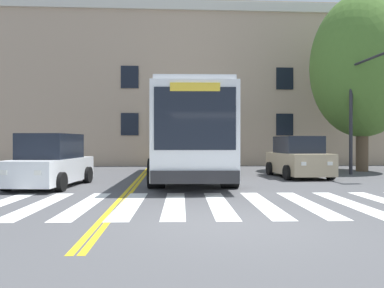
# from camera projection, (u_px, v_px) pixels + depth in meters

# --- Properties ---
(ground_plane) EXTENTS (120.00, 120.00, 0.00)m
(ground_plane) POSITION_uv_depth(u_px,v_px,m) (228.00, 224.00, 6.98)
(ground_plane) COLOR #4C4C4F
(crosswalk) EXTENTS (12.54, 4.35, 0.01)m
(crosswalk) POSITION_uv_depth(u_px,v_px,m) (241.00, 204.00, 9.16)
(crosswalk) COLOR white
(crosswalk) RESTS_ON ground
(lane_line_yellow_inner) EXTENTS (0.12, 36.00, 0.01)m
(lane_line_yellow_inner) POSITION_uv_depth(u_px,v_px,m) (149.00, 167.00, 22.96)
(lane_line_yellow_inner) COLOR gold
(lane_line_yellow_inner) RESTS_ON ground
(lane_line_yellow_outer) EXTENTS (0.12, 36.00, 0.01)m
(lane_line_yellow_outer) POSITION_uv_depth(u_px,v_px,m) (151.00, 167.00, 22.97)
(lane_line_yellow_outer) COLOR gold
(lane_line_yellow_outer) RESTS_ON ground
(city_bus) EXTENTS (3.22, 10.62, 3.45)m
(city_bus) POSITION_uv_depth(u_px,v_px,m) (191.00, 134.00, 15.62)
(city_bus) COLOR white
(city_bus) RESTS_ON ground
(car_white_near_lane) EXTENTS (2.27, 4.15, 1.80)m
(car_white_near_lane) POSITION_uv_depth(u_px,v_px,m) (51.00, 162.00, 12.76)
(car_white_near_lane) COLOR white
(car_white_near_lane) RESTS_ON ground
(car_tan_far_lane) EXTENTS (2.16, 3.75, 1.77)m
(car_tan_far_lane) POSITION_uv_depth(u_px,v_px,m) (298.00, 158.00, 16.16)
(car_tan_far_lane) COLOR tan
(car_tan_far_lane) RESTS_ON ground
(car_silver_behind_bus) EXTENTS (2.36, 4.81, 2.34)m
(car_silver_behind_bus) POSITION_uv_depth(u_px,v_px,m) (185.00, 148.00, 26.09)
(car_silver_behind_bus) COLOR #B7BABF
(car_silver_behind_bus) RESTS_ON ground
(traffic_light_near_corner) EXTENTS (0.39, 3.92, 5.47)m
(traffic_light_near_corner) POSITION_uv_depth(u_px,v_px,m) (370.00, 91.00, 15.95)
(traffic_light_near_corner) COLOR #28282D
(traffic_light_near_corner) RESTS_ON ground
(street_tree_curbside_large) EXTENTS (6.12, 6.65, 9.27)m
(street_tree_curbside_large) POSITION_uv_depth(u_px,v_px,m) (362.00, 65.00, 19.41)
(street_tree_curbside_large) COLOR brown
(street_tree_curbside_large) RESTS_ON ground
(building_facade) EXTENTS (37.04, 7.46, 10.56)m
(building_facade) POSITION_uv_depth(u_px,v_px,m) (203.00, 91.00, 27.37)
(building_facade) COLOR tan
(building_facade) RESTS_ON ground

